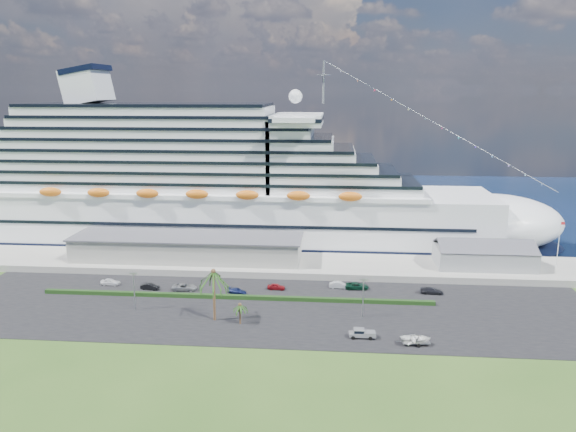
# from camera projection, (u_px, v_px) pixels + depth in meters

# --- Properties ---
(ground) EXTENTS (420.00, 420.00, 0.00)m
(ground) POSITION_uv_depth(u_px,v_px,m) (261.00, 330.00, 109.20)
(ground) COLOR #2D4E1A
(ground) RESTS_ON ground
(asphalt_lot) EXTENTS (140.00, 38.00, 0.12)m
(asphalt_lot) POSITION_uv_depth(u_px,v_px,m) (268.00, 309.00, 119.88)
(asphalt_lot) COLOR black
(asphalt_lot) RESTS_ON ground
(wharf) EXTENTS (240.00, 20.00, 1.80)m
(wharf) POSITION_uv_depth(u_px,v_px,m) (281.00, 264.00, 147.90)
(wharf) COLOR gray
(wharf) RESTS_ON ground
(water) EXTENTS (420.00, 160.00, 0.02)m
(water) POSITION_uv_depth(u_px,v_px,m) (302.00, 202.00, 235.60)
(water) COLOR black
(water) RESTS_ON ground
(cruise_ship) EXTENTS (191.00, 38.00, 54.00)m
(cruise_ship) POSITION_uv_depth(u_px,v_px,m) (218.00, 189.00, 169.57)
(cruise_ship) COLOR silver
(cruise_ship) RESTS_ON ground
(terminal_building) EXTENTS (61.00, 15.00, 6.30)m
(terminal_building) POSITION_uv_depth(u_px,v_px,m) (187.00, 247.00, 149.08)
(terminal_building) COLOR gray
(terminal_building) RESTS_ON wharf
(port_shed) EXTENTS (24.00, 12.31, 7.37)m
(port_shed) POSITION_uv_depth(u_px,v_px,m) (484.00, 256.00, 142.82)
(port_shed) COLOR gray
(port_shed) RESTS_ON wharf
(flagpole) EXTENTS (1.08, 0.16, 12.00)m
(flagpole) POSITION_uv_depth(u_px,v_px,m) (559.00, 243.00, 140.47)
(flagpole) COLOR silver
(flagpole) RESTS_ON wharf
(hedge) EXTENTS (88.00, 1.10, 0.90)m
(hedge) POSITION_uv_depth(u_px,v_px,m) (235.00, 297.00, 125.30)
(hedge) COLOR black
(hedge) RESTS_ON asphalt_lot
(lamp_post_left) EXTENTS (1.60, 0.35, 8.27)m
(lamp_post_left) POSITION_uv_depth(u_px,v_px,m) (134.00, 286.00, 118.14)
(lamp_post_left) COLOR gray
(lamp_post_left) RESTS_ON asphalt_lot
(lamp_post_right) EXTENTS (1.60, 0.35, 8.27)m
(lamp_post_right) POSITION_uv_depth(u_px,v_px,m) (363.00, 293.00, 114.15)
(lamp_post_right) COLOR gray
(lamp_post_right) RESTS_ON asphalt_lot
(palm_tall) EXTENTS (8.82, 8.82, 11.13)m
(palm_tall) POSITION_uv_depth(u_px,v_px,m) (213.00, 277.00, 111.91)
(palm_tall) COLOR #47301E
(palm_tall) RESTS_ON ground
(palm_short) EXTENTS (3.53, 3.53, 4.56)m
(palm_short) POSITION_uv_depth(u_px,v_px,m) (240.00, 307.00, 111.21)
(palm_short) COLOR #47301E
(palm_short) RESTS_ON ground
(parked_car_0) EXTENTS (4.70, 2.07, 1.57)m
(parked_car_0) POSITION_uv_depth(u_px,v_px,m) (110.00, 282.00, 134.14)
(parked_car_0) COLOR white
(parked_car_0) RESTS_ON asphalt_lot
(parked_car_1) EXTENTS (4.50, 2.01, 1.44)m
(parked_car_1) POSITION_uv_depth(u_px,v_px,m) (150.00, 286.00, 131.19)
(parked_car_1) COLOR black
(parked_car_1) RESTS_ON asphalt_lot
(parked_car_2) EXTENTS (5.90, 3.16, 1.58)m
(parked_car_2) POSITION_uv_depth(u_px,v_px,m) (184.00, 287.00, 130.57)
(parked_car_2) COLOR gray
(parked_car_2) RESTS_ON asphalt_lot
(parked_car_3) EXTENTS (4.71, 3.06, 1.27)m
(parked_car_3) POSITION_uv_depth(u_px,v_px,m) (237.00, 291.00, 128.48)
(parked_car_3) COLOR navy
(parked_car_3) RESTS_ON asphalt_lot
(parked_car_4) EXTENTS (4.18, 1.80, 1.40)m
(parked_car_4) POSITION_uv_depth(u_px,v_px,m) (276.00, 287.00, 131.17)
(parked_car_4) COLOR maroon
(parked_car_4) RESTS_ON asphalt_lot
(parked_car_5) EXTENTS (4.83, 1.99, 1.56)m
(parked_car_5) POSITION_uv_depth(u_px,v_px,m) (339.00, 285.00, 132.03)
(parked_car_5) COLOR #B9BDC1
(parked_car_5) RESTS_ON asphalt_lot
(parked_car_6) EXTENTS (5.65, 2.75, 1.55)m
(parked_car_6) POSITION_uv_depth(u_px,v_px,m) (357.00, 286.00, 131.50)
(parked_car_6) COLOR #0C3321
(parked_car_6) RESTS_ON asphalt_lot
(parked_car_7) EXTENTS (5.22, 2.34, 1.49)m
(parked_car_7) POSITION_uv_depth(u_px,v_px,m) (432.00, 291.00, 128.42)
(parked_car_7) COLOR #222228
(parked_car_7) RESTS_ON asphalt_lot
(pickup_truck) EXTENTS (5.02, 2.01, 1.77)m
(pickup_truck) POSITION_uv_depth(u_px,v_px,m) (362.00, 333.00, 105.40)
(pickup_truck) COLOR black
(pickup_truck) RESTS_ON asphalt_lot
(boat_trailer) EXTENTS (6.50, 4.51, 1.83)m
(boat_trailer) POSITION_uv_depth(u_px,v_px,m) (416.00, 339.00, 102.40)
(boat_trailer) COLOR gray
(boat_trailer) RESTS_ON asphalt_lot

